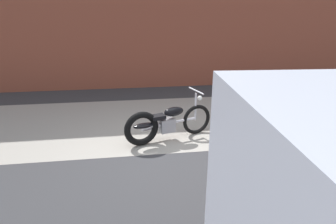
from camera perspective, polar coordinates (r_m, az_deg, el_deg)
ground_plane at (r=5.37m, az=1.07°, el=-8.64°), size 80.00×80.00×0.00m
sidewalk_slab at (r=6.94m, az=-1.15°, el=-1.66°), size 36.00×3.50×0.01m
brick_building_wall at (r=9.87m, az=-3.81°, el=21.67°), size 36.00×0.50×5.67m
motorcycle_black at (r=5.71m, az=-0.94°, el=-2.35°), size 1.94×0.84×1.03m
traffic_cone at (r=7.63m, az=19.71°, el=1.15°), size 0.40×0.40×0.55m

